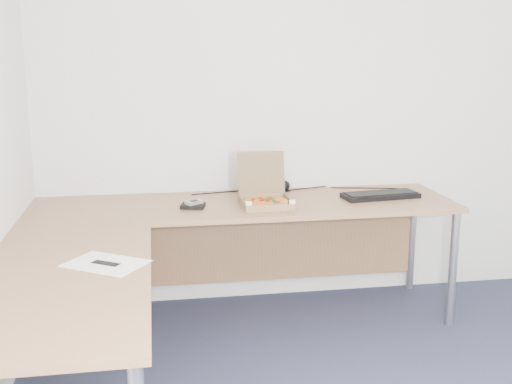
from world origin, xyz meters
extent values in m
cube|color=#996945|center=(-0.50, 1.40, 0.71)|extent=(2.50, 0.70, 0.03)
cube|color=#996945|center=(-1.40, 0.30, 0.71)|extent=(0.70, 1.50, 0.03)
cylinder|color=gray|center=(0.70, 1.70, 0.35)|extent=(0.05, 0.05, 0.70)
cube|color=olive|center=(-0.39, 1.30, 0.73)|extent=(0.28, 0.28, 0.01)
cube|color=olive|center=(-0.39, 1.46, 0.88)|extent=(0.28, 0.06, 0.28)
cylinder|color=gold|center=(-0.39, 1.30, 0.75)|extent=(0.26, 0.26, 0.02)
cylinder|color=red|center=(-0.39, 1.30, 0.76)|extent=(0.22, 0.22, 0.00)
cylinder|color=silver|center=(-0.31, 1.60, 0.80)|extent=(0.07, 0.07, 0.13)
cube|color=black|center=(0.34, 1.39, 0.74)|extent=(0.49, 0.22, 0.03)
cube|color=black|center=(-0.81, 1.33, 0.74)|extent=(0.15, 0.14, 0.02)
cube|color=#B2B5BA|center=(-0.80, 1.33, 0.76)|extent=(0.11, 0.10, 0.02)
cube|color=white|center=(-1.24, 0.42, 0.73)|extent=(0.40, 0.37, 0.00)
ellipsoid|color=black|center=(-0.20, 1.68, 0.77)|extent=(0.09, 0.09, 0.07)
camera|label=1|loc=(-1.02, -2.16, 1.61)|focal=43.91mm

